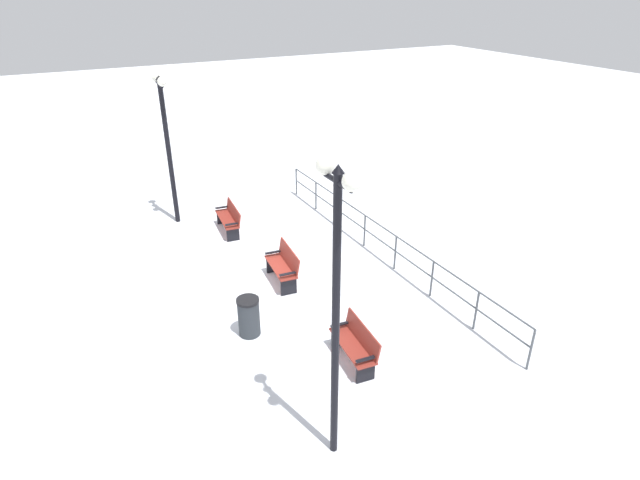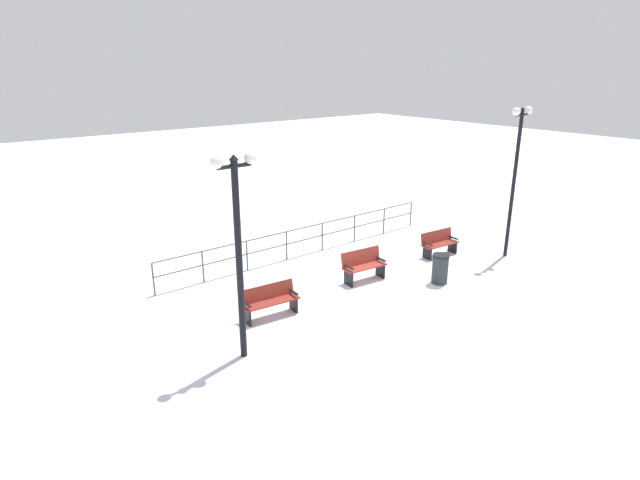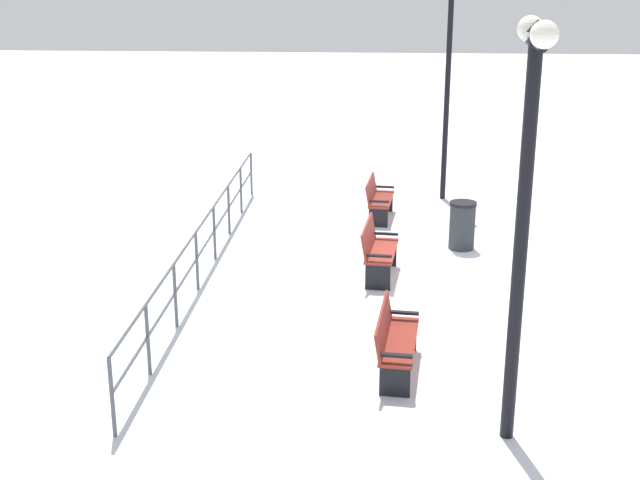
# 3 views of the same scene
# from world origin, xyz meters

# --- Properties ---
(ground_plane) EXTENTS (80.00, 80.00, 0.00)m
(ground_plane) POSITION_xyz_m (0.00, 0.00, 0.00)
(ground_plane) COLOR white
(ground_plane) RESTS_ON ground
(bench_nearest) EXTENTS (0.63, 1.61, 0.84)m
(bench_nearest) POSITION_xyz_m (0.06, -3.56, 0.45)
(bench_nearest) COLOR maroon
(bench_nearest) RESTS_ON ground
(bench_second) EXTENTS (0.66, 1.46, 0.95)m
(bench_second) POSITION_xyz_m (-0.17, 0.01, 0.49)
(bench_second) COLOR maroon
(bench_second) RESTS_ON ground
(bench_third) EXTENTS (0.62, 1.46, 0.85)m
(bench_third) POSITION_xyz_m (-0.17, 3.58, 0.44)
(bench_third) COLOR maroon
(bench_third) RESTS_ON ground
(lamppost_near) EXTENTS (0.27, 1.04, 4.62)m
(lamppost_near) POSITION_xyz_m (1.32, -5.10, 3.00)
(lamppost_near) COLOR black
(lamppost_near) RESTS_ON ground
(lamppost_middle) EXTENTS (0.26, 0.95, 5.03)m
(lamppost_middle) POSITION_xyz_m (1.32, 5.34, 3.35)
(lamppost_middle) COLOR black
(lamppost_middle) RESTS_ON ground
(waterfront_railing) EXTENTS (0.05, 10.88, 1.00)m
(waterfront_railing) POSITION_xyz_m (-3.12, 0.00, 0.66)
(waterfront_railing) COLOR #4C5156
(waterfront_railing) RESTS_ON ground
(trash_bin) EXTENTS (0.50, 0.50, 0.91)m
(trash_bin) POSITION_xyz_m (1.42, 1.68, 0.46)
(trash_bin) COLOR #2D3338
(trash_bin) RESTS_ON ground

